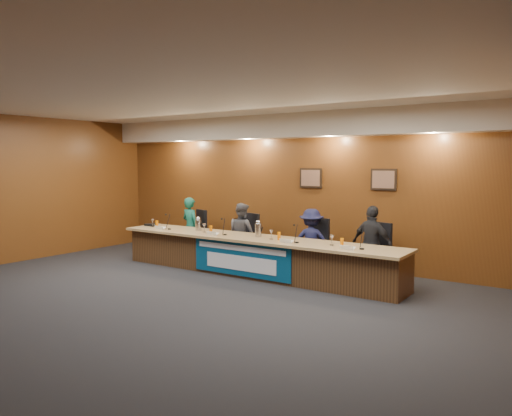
{
  "coord_description": "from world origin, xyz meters",
  "views": [
    {
      "loc": [
        5.48,
        -5.42,
        2.18
      ],
      "look_at": [
        -0.09,
        2.63,
        1.28
      ],
      "focal_mm": 35.0,
      "sensor_mm": 36.0,
      "label": 1
    }
  ],
  "objects_px": {
    "panelist_c": "(311,242)",
    "office_chair_d": "(374,256)",
    "carafe_mid": "(258,230)",
    "panelist_a": "(190,227)",
    "banner": "(241,259)",
    "panelist_d": "(372,244)",
    "speakerphone": "(151,225)",
    "panelist_b": "(242,234)",
    "carafe_left": "(198,225)",
    "office_chair_b": "(245,241)",
    "office_chair_c": "(314,249)",
    "dais_body": "(253,257)",
    "office_chair_a": "(193,236)"
  },
  "relations": [
    {
      "from": "office_chair_b",
      "to": "office_chair_c",
      "type": "distance_m",
      "value": 1.68
    },
    {
      "from": "banner",
      "to": "panelist_c",
      "type": "height_order",
      "value": "panelist_c"
    },
    {
      "from": "panelist_b",
      "to": "carafe_left",
      "type": "xyz_separation_m",
      "value": [
        -0.65,
        -0.67,
        0.2
      ]
    },
    {
      "from": "banner",
      "to": "carafe_mid",
      "type": "xyz_separation_m",
      "value": [
        0.1,
        0.44,
        0.5
      ]
    },
    {
      "from": "panelist_b",
      "to": "office_chair_c",
      "type": "bearing_deg",
      "value": -159.83
    },
    {
      "from": "carafe_left",
      "to": "carafe_mid",
      "type": "xyz_separation_m",
      "value": [
        1.54,
        -0.02,
        0.01
      ]
    },
    {
      "from": "speakerphone",
      "to": "carafe_mid",
      "type": "bearing_deg",
      "value": 0.36
    },
    {
      "from": "panelist_d",
      "to": "office_chair_c",
      "type": "height_order",
      "value": "panelist_d"
    },
    {
      "from": "panelist_d",
      "to": "office_chair_d",
      "type": "relative_size",
      "value": 2.93
    },
    {
      "from": "banner",
      "to": "panelist_d",
      "type": "relative_size",
      "value": 1.56
    },
    {
      "from": "dais_body",
      "to": "carafe_mid",
      "type": "xyz_separation_m",
      "value": [
        0.1,
        0.03,
        0.53
      ]
    },
    {
      "from": "panelist_a",
      "to": "office_chair_d",
      "type": "height_order",
      "value": "panelist_a"
    },
    {
      "from": "office_chair_b",
      "to": "speakerphone",
      "type": "bearing_deg",
      "value": -143.5
    },
    {
      "from": "panelist_b",
      "to": "carafe_mid",
      "type": "relative_size",
      "value": 5.16
    },
    {
      "from": "office_chair_b",
      "to": "speakerphone",
      "type": "distance_m",
      "value": 2.21
    },
    {
      "from": "office_chair_d",
      "to": "office_chair_b",
      "type": "bearing_deg",
      "value": -162.43
    },
    {
      "from": "office_chair_d",
      "to": "carafe_left",
      "type": "bearing_deg",
      "value": -150.36
    },
    {
      "from": "panelist_a",
      "to": "office_chair_c",
      "type": "bearing_deg",
      "value": -168.47
    },
    {
      "from": "panelist_a",
      "to": "panelist_b",
      "type": "height_order",
      "value": "panelist_a"
    },
    {
      "from": "panelist_c",
      "to": "carafe_mid",
      "type": "distance_m",
      "value": 1.07
    },
    {
      "from": "panelist_c",
      "to": "office_chair_d",
      "type": "xyz_separation_m",
      "value": [
        1.24,
        0.1,
        -0.16
      ]
    },
    {
      "from": "panelist_a",
      "to": "panelist_d",
      "type": "xyz_separation_m",
      "value": [
        4.4,
        0.0,
        0.01
      ]
    },
    {
      "from": "office_chair_c",
      "to": "speakerphone",
      "type": "distance_m",
      "value": 3.82
    },
    {
      "from": "office_chair_a",
      "to": "office_chair_d",
      "type": "bearing_deg",
      "value": 19.74
    },
    {
      "from": "panelist_c",
      "to": "carafe_mid",
      "type": "xyz_separation_m",
      "value": [
        -0.79,
        -0.68,
        0.24
      ]
    },
    {
      "from": "office_chair_d",
      "to": "speakerphone",
      "type": "bearing_deg",
      "value": -153.27
    },
    {
      "from": "office_chair_d",
      "to": "carafe_left",
      "type": "distance_m",
      "value": 3.68
    },
    {
      "from": "panelist_a",
      "to": "office_chair_a",
      "type": "relative_size",
      "value": 2.87
    },
    {
      "from": "dais_body",
      "to": "panelist_c",
      "type": "xyz_separation_m",
      "value": [
        0.89,
        0.71,
        0.29
      ]
    },
    {
      "from": "dais_body",
      "to": "office_chair_c",
      "type": "distance_m",
      "value": 1.21
    },
    {
      "from": "office_chair_a",
      "to": "office_chair_c",
      "type": "relative_size",
      "value": 1.0
    },
    {
      "from": "office_chair_c",
      "to": "office_chair_d",
      "type": "distance_m",
      "value": 1.24
    },
    {
      "from": "dais_body",
      "to": "banner",
      "type": "bearing_deg",
      "value": -90.0
    },
    {
      "from": "panelist_d",
      "to": "panelist_b",
      "type": "bearing_deg",
      "value": 11.81
    },
    {
      "from": "panelist_c",
      "to": "carafe_mid",
      "type": "bearing_deg",
      "value": 19.54
    },
    {
      "from": "dais_body",
      "to": "office_chair_b",
      "type": "bearing_deg",
      "value": 134.44
    },
    {
      "from": "office_chair_c",
      "to": "speakerphone",
      "type": "height_order",
      "value": "speakerphone"
    },
    {
      "from": "office_chair_a",
      "to": "office_chair_d",
      "type": "distance_m",
      "value": 4.4
    },
    {
      "from": "office_chair_d",
      "to": "carafe_left",
      "type": "xyz_separation_m",
      "value": [
        -3.58,
        -0.77,
        0.38
      ]
    },
    {
      "from": "speakerphone",
      "to": "panelist_b",
      "type": "bearing_deg",
      "value": 18.99
    },
    {
      "from": "dais_body",
      "to": "carafe_mid",
      "type": "bearing_deg",
      "value": 16.15
    },
    {
      "from": "office_chair_d",
      "to": "carafe_mid",
      "type": "bearing_deg",
      "value": -141.4
    },
    {
      "from": "dais_body",
      "to": "office_chair_b",
      "type": "distance_m",
      "value": 1.14
    },
    {
      "from": "office_chair_d",
      "to": "panelist_b",
      "type": "bearing_deg",
      "value": -160.47
    },
    {
      "from": "carafe_mid",
      "to": "panelist_c",
      "type": "bearing_deg",
      "value": 40.77
    },
    {
      "from": "panelist_b",
      "to": "panelist_c",
      "type": "distance_m",
      "value": 1.68
    },
    {
      "from": "panelist_d",
      "to": "speakerphone",
      "type": "distance_m",
      "value": 5.01
    },
    {
      "from": "dais_body",
      "to": "speakerphone",
      "type": "height_order",
      "value": "speakerphone"
    },
    {
      "from": "carafe_left",
      "to": "office_chair_b",
      "type": "bearing_deg",
      "value": 49.64
    },
    {
      "from": "banner",
      "to": "carafe_left",
      "type": "height_order",
      "value": "carafe_left"
    }
  ]
}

